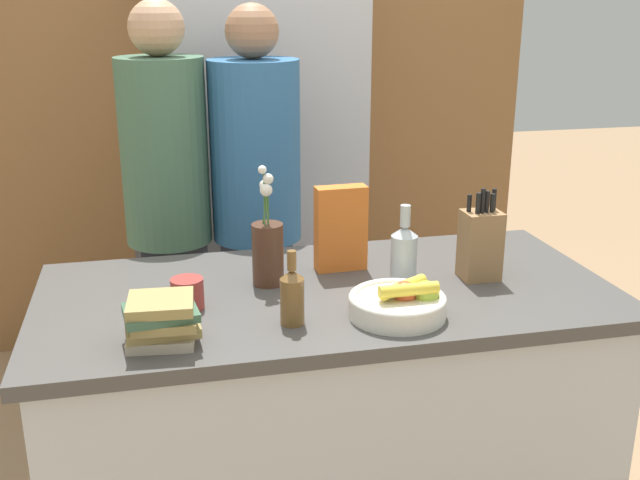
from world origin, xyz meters
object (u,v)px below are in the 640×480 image
(fruit_bowl, at_px, (400,302))
(coffee_mug, at_px, (187,294))
(refrigerator, at_px, (262,153))
(knife_block, at_px, (480,244))
(flower_vase, at_px, (268,249))
(cereal_box, at_px, (341,228))
(person_at_sink, at_px, (168,204))
(person_in_blue, at_px, (257,203))
(bottle_vinegar, at_px, (404,254))
(bottle_oil, at_px, (292,295))
(book_stack, at_px, (162,321))

(fruit_bowl, height_order, coffee_mug, fruit_bowl)
(refrigerator, bearing_deg, coffee_mug, -106.50)
(knife_block, bearing_deg, flower_vase, 171.40)
(flower_vase, height_order, cereal_box, flower_vase)
(person_at_sink, distance_m, person_in_blue, 0.34)
(person_at_sink, bearing_deg, flower_vase, -77.90)
(cereal_box, bearing_deg, coffee_mug, -156.79)
(cereal_box, distance_m, coffee_mug, 0.54)
(bottle_vinegar, bearing_deg, fruit_bowl, -111.19)
(fruit_bowl, height_order, person_in_blue, person_in_blue)
(fruit_bowl, distance_m, coffee_mug, 0.58)
(knife_block, distance_m, bottle_oil, 0.65)
(flower_vase, height_order, book_stack, flower_vase)
(refrigerator, distance_m, flower_vase, 1.33)
(cereal_box, xyz_separation_m, coffee_mug, (-0.49, -0.21, -0.09))
(refrigerator, height_order, person_at_sink, refrigerator)
(refrigerator, relative_size, person_in_blue, 1.20)
(knife_block, height_order, person_at_sink, person_at_sink)
(coffee_mug, bearing_deg, flower_vase, 28.70)
(fruit_bowl, bearing_deg, flower_vase, 134.32)
(book_stack, relative_size, person_in_blue, 0.11)
(bottle_oil, relative_size, person_at_sink, 0.12)
(flower_vase, xyz_separation_m, cereal_box, (0.24, 0.07, 0.03))
(knife_block, xyz_separation_m, coffee_mug, (-0.88, -0.04, -0.07))
(fruit_bowl, relative_size, knife_block, 0.92)
(book_stack, bearing_deg, coffee_mug, 71.14)
(knife_block, height_order, bottle_vinegar, knife_block)
(flower_vase, height_order, coffee_mug, flower_vase)
(bottle_vinegar, bearing_deg, coffee_mug, -176.50)
(fruit_bowl, bearing_deg, cereal_box, 99.44)
(knife_block, distance_m, coffee_mug, 0.89)
(cereal_box, bearing_deg, person_at_sink, 129.01)
(refrigerator, xyz_separation_m, cereal_box, (0.06, -1.24, 0.01))
(flower_vase, bearing_deg, bottle_oil, -86.93)
(fruit_bowl, relative_size, coffee_mug, 2.45)
(coffee_mug, xyz_separation_m, bottle_oil, (0.26, -0.16, 0.04))
(book_stack, height_order, bottle_oil, bottle_oil)
(knife_block, height_order, bottle_oil, knife_block)
(fruit_bowl, bearing_deg, person_at_sink, 119.45)
(flower_vase, distance_m, bottle_oil, 0.30)
(coffee_mug, xyz_separation_m, bottle_vinegar, (0.64, 0.04, 0.05))
(coffee_mug, distance_m, person_in_blue, 0.89)
(fruit_bowl, relative_size, person_at_sink, 0.15)
(cereal_box, height_order, person_in_blue, person_in_blue)
(knife_block, xyz_separation_m, person_at_sink, (-0.91, 0.80, -0.04))
(fruit_bowl, bearing_deg, refrigerator, 94.39)
(flower_vase, relative_size, coffee_mug, 3.36)
(bottle_vinegar, height_order, person_in_blue, person_in_blue)
(coffee_mug, bearing_deg, book_stack, -108.86)
(flower_vase, bearing_deg, bottle_vinegar, -13.88)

